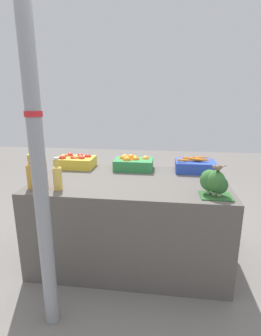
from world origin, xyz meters
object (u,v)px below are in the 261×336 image
Objects in this scene: support_pole at (35,126)px; apple_crate at (76,161)px; juice_bottle_ruby at (43,173)px; carrot_crate at (195,166)px; orange_crate at (133,163)px; juice_bottle_golden at (58,176)px; sparrow_bird at (218,167)px; juice_bottle_amber at (31,174)px; broccoli_pile at (214,182)px.

support_pole reaches higher than apple_crate.
juice_bottle_ruby is at bearing 114.76° from support_pole.
carrot_crate is (1.17, 0.00, -0.00)m from apple_crate.
support_pole reaches higher than orange_crate.
sparrow_bird is at bearing 0.09° from juice_bottle_golden.
juice_bottle_golden is (0.08, -0.65, 0.04)m from apple_crate.
juice_bottle_amber reaches higher than orange_crate.
carrot_crate is 1.65× the size of broccoli_pile.
juice_bottle_golden reaches higher than orange_crate.
juice_bottle_ruby is at bearing -133.08° from orange_crate.
apple_crate is at bearing 153.27° from broccoli_pile.
carrot_crate is at bearing 48.13° from support_pole.
apple_crate is 1.37× the size of juice_bottle_amber.
support_pole is at bearing -155.23° from broccoli_pile.
sparrow_bird reaches higher than broccoli_pile.
juice_bottle_golden is 2.27× the size of sparrow_bird.
juice_bottle_ruby is 2.78× the size of sparrow_bird.
apple_crate is 1.00× the size of orange_crate.
orange_crate is 0.59m from carrot_crate.
carrot_crate reaches higher than apple_crate.
carrot_crate is 1.46× the size of juice_bottle_golden.
carrot_crate is at bearing 95.79° from broccoli_pile.
support_pole is 6.98× the size of carrot_crate.
carrot_crate is at bearing 0.01° from apple_crate.
juice_bottle_golden is (-0.49, -0.65, 0.04)m from orange_crate.
juice_bottle_ruby is at bearing 0.00° from juice_bottle_amber.
carrot_crate is 3.31× the size of sparrow_bird.
apple_crate is 1.19× the size of juice_bottle_ruby.
apple_crate is 1.41m from sparrow_bird.
juice_bottle_amber is (-0.13, -0.65, 0.05)m from apple_crate.
sparrow_bird is (0.07, -0.64, 0.16)m from carrot_crate.
broccoli_pile is 0.72× the size of juice_bottle_ruby.
support_pole reaches higher than juice_bottle_golden.
juice_bottle_amber is at bearing -101.34° from apple_crate.
support_pole reaches higher than juice_bottle_amber.
support_pole is at bearing -80.97° from apple_crate.
juice_bottle_amber reaches higher than juice_bottle_golden.
support_pole is at bearing -65.24° from juice_bottle_ruby.
apple_crate is 1.65× the size of broccoli_pile.
apple_crate is 1.38m from broccoli_pile.
apple_crate is at bearing 78.66° from juice_bottle_amber.
carrot_crate is 1.37× the size of juice_bottle_amber.
carrot_crate is at bearing -123.76° from sparrow_bird.
broccoli_pile is at bearing 1.09° from juice_bottle_amber.
broccoli_pile reaches higher than apple_crate.
orange_crate is at bearing -84.62° from sparrow_bird.
juice_bottle_amber reaches higher than apple_crate.
support_pole is 0.64m from juice_bottle_golden.
broccoli_pile is at bearing -84.21° from carrot_crate.
carrot_crate is at bearing 26.47° from juice_bottle_amber.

